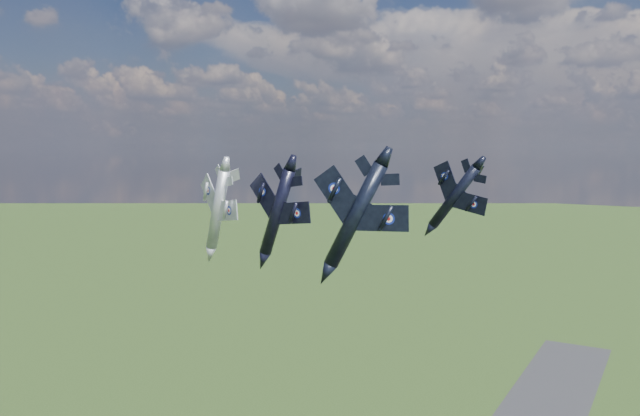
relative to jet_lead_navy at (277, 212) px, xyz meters
The scene contains 4 objects.
jet_lead_navy is the anchor object (origin of this frame).
jet_right_navy 25.49m from the jet_lead_navy, 40.22° to the right, with size 9.90×13.81×2.86m, color black, non-canonical shape.
jet_high_navy 21.96m from the jet_lead_navy, 15.75° to the left, with size 8.92×12.43×2.57m, color black, non-canonical shape.
jet_left_silver 8.67m from the jet_lead_navy, behind, with size 11.08×15.45×3.20m, color #A2A6AD, non-canonical shape.
Camera 1 is at (37.29, -48.70, 90.17)m, focal length 35.00 mm.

